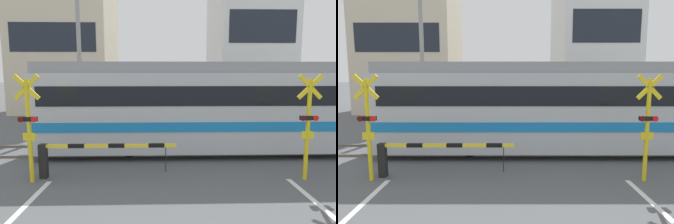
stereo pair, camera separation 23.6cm
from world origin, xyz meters
TOP-DOWN VIEW (x-y plane):
  - rail_track_near at (0.00, 7.86)m, footprint 50.00×0.10m
  - rail_track_far at (0.00, 9.30)m, footprint 50.00×0.10m
  - commuter_train at (3.92, 8.58)m, footprint 16.96×2.86m
  - crossing_barrier_near at (-2.48, 5.82)m, footprint 3.80×0.20m
  - crossing_barrier_far at (2.48, 11.17)m, footprint 3.80×0.20m
  - crossing_signal_left at (-3.72, 5.51)m, footprint 0.68×0.15m
  - crossing_signal_right at (3.72, 5.51)m, footprint 0.68×0.15m
  - pedestrian at (0.83, 14.81)m, footprint 0.38×0.22m
  - building_left_of_street at (-7.18, 21.10)m, footprint 6.63×6.89m
  - building_right_of_street at (6.52, 21.10)m, footprint 5.29×6.89m
  - utility_pole_streetside at (-4.47, 13.67)m, footprint 0.22×0.22m

SIDE VIEW (x-z plane):
  - rail_track_near at x=0.00m, z-range 0.00..0.08m
  - rail_track_far at x=0.00m, z-range 0.00..0.08m
  - crossing_barrier_near at x=-2.48m, z-range 0.23..1.19m
  - crossing_barrier_far at x=2.48m, z-range 0.23..1.19m
  - pedestrian at x=0.83m, z-range 0.11..1.69m
  - crossing_signal_left at x=-3.72m, z-range 0.14..3.04m
  - crossing_signal_right at x=3.72m, z-range 0.14..3.04m
  - commuter_train at x=3.92m, z-range 0.11..3.38m
  - utility_pole_streetside at x=-4.47m, z-range 0.00..6.83m
  - building_left_of_street at x=-7.18m, z-range 0.00..9.37m
  - building_right_of_street at x=6.52m, z-range 0.00..10.70m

